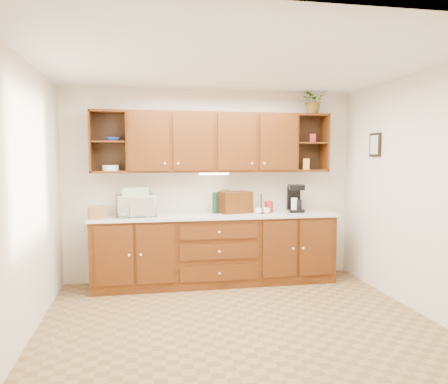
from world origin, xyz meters
name	(u,v)px	position (x,y,z in m)	size (l,w,h in m)	color
floor	(239,323)	(0.00, 0.00, 0.00)	(4.00, 4.00, 0.00)	olive
ceiling	(239,64)	(0.00, 0.00, 2.60)	(4.00, 4.00, 0.00)	white
back_wall	(212,185)	(0.00, 1.75, 1.30)	(4.00, 4.00, 0.00)	beige
left_wall	(25,201)	(-2.00, 0.00, 1.30)	(3.50, 3.50, 0.00)	beige
right_wall	(419,194)	(2.00, 0.00, 1.30)	(3.50, 3.50, 0.00)	beige
base_cabinets	(215,250)	(0.00, 1.45, 0.45)	(3.20, 0.60, 0.90)	#331405
countertop	(215,215)	(0.00, 1.44, 0.92)	(3.24, 0.64, 0.04)	silver
upper_cabinets	(214,142)	(0.01, 1.59, 1.89)	(3.20, 0.33, 0.80)	#331405
undercabinet_light	(214,174)	(0.00, 1.53, 1.47)	(0.40, 0.05, 0.03)	white
framed_picture	(375,145)	(1.98, 0.90, 1.85)	(0.03, 0.24, 0.30)	black
wicker_basket	(98,212)	(-1.49, 1.30, 1.01)	(0.25, 0.25, 0.15)	olive
microwave	(136,206)	(-1.03, 1.42, 1.07)	(0.49, 0.33, 0.27)	silver
towel_stack	(136,192)	(-1.03, 1.42, 1.26)	(0.31, 0.23, 0.09)	#E2E36A
wine_bottle	(215,203)	(0.01, 1.51, 1.08)	(0.07, 0.07, 0.28)	black
woven_tray	(225,211)	(0.18, 1.68, 0.95)	(0.31, 0.31, 0.02)	olive
bread_box	(235,202)	(0.29, 1.50, 1.08)	(0.41, 0.26, 0.29)	#331405
mug_tree	(261,210)	(0.62, 1.39, 0.98)	(0.24, 0.24, 0.26)	#331405
canister_red	(269,207)	(0.75, 1.49, 1.02)	(0.12, 0.12, 0.15)	#A21C17
canister_white	(294,205)	(1.09, 1.40, 1.04)	(0.09, 0.09, 0.20)	white
canister_yellow	(248,209)	(0.46, 1.49, 1.00)	(0.09, 0.09, 0.11)	gold
coffee_maker	(295,199)	(1.13, 1.47, 1.12)	(0.25, 0.30, 0.38)	black
bowl_stack	(112,139)	(-1.32, 1.56, 1.92)	(0.19, 0.19, 0.05)	#293D99
plate_stack	(111,168)	(-1.35, 1.57, 1.56)	(0.21, 0.21, 0.07)	white
pantry_box_yellow	(306,164)	(1.31, 1.55, 1.60)	(0.09, 0.07, 0.15)	gold
pantry_box_red	(313,138)	(1.40, 1.56, 1.96)	(0.08, 0.07, 0.12)	#A21C17
potted_plant	(314,100)	(1.40, 1.55, 2.48)	(0.34, 0.29, 0.38)	#999999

